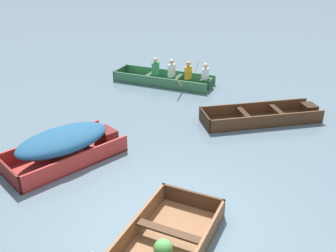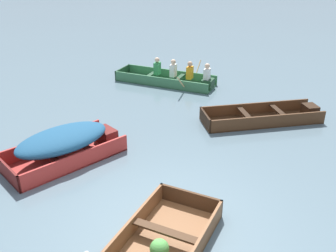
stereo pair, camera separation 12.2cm
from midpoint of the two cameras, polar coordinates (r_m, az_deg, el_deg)
The scene contains 4 objects.
ground_plane at distance 6.89m, azimuth 0.09°, elevation -15.19°, with size 80.00×80.00×0.00m, color slate.
skiff_dark_varnish_near_moored at distance 11.06m, azimuth 14.27°, elevation 1.48°, with size 3.51×1.98×0.37m.
skiff_red_mid_moored at distance 8.92m, azimuth -15.85°, elevation -2.53°, with size 2.71×2.86×0.74m.
rowboat_green_with_crew at distance 13.64m, azimuth 0.09°, elevation 7.35°, with size 3.77×2.43×0.92m.
Camera 1 is at (0.46, -5.19, 4.50)m, focal length 40.00 mm.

